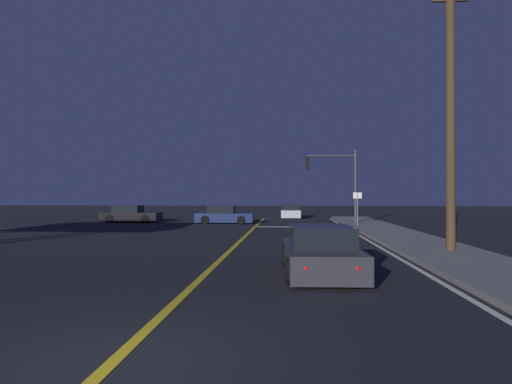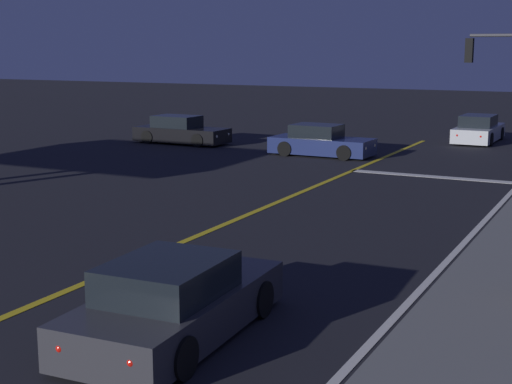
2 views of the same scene
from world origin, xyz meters
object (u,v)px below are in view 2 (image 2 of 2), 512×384
(car_parked_curb_silver, at_px, (479,130))
(car_far_approaching_charcoal, at_px, (174,303))
(car_lead_oncoming_black, at_px, (181,131))
(car_mid_block_navy, at_px, (321,142))

(car_parked_curb_silver, xyz_separation_m, car_far_approaching_charcoal, (0.65, -28.48, 0.00))
(car_lead_oncoming_black, relative_size, car_mid_block_navy, 1.06)
(car_mid_block_navy, bearing_deg, car_far_approaching_charcoal, 16.60)
(car_parked_curb_silver, bearing_deg, car_far_approaching_charcoal, -88.17)
(car_lead_oncoming_black, relative_size, car_parked_curb_silver, 1.02)
(car_far_approaching_charcoal, bearing_deg, car_lead_oncoming_black, 119.53)
(car_far_approaching_charcoal, xyz_separation_m, car_mid_block_navy, (-5.79, 20.46, -0.00))
(car_lead_oncoming_black, bearing_deg, car_far_approaching_charcoal, 33.66)
(car_lead_oncoming_black, distance_m, car_far_approaching_charcoal, 25.22)
(car_parked_curb_silver, bearing_deg, car_lead_oncoming_black, -150.31)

